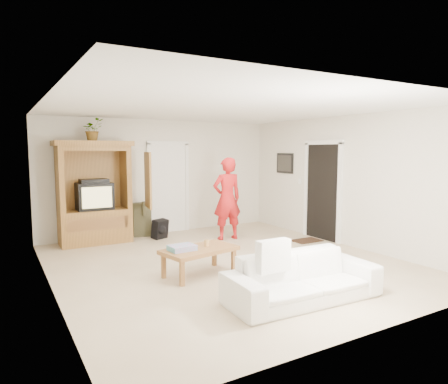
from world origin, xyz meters
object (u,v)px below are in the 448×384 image
at_px(man, 227,199).
at_px(coffee_table, 199,251).
at_px(armoire, 96,199).
at_px(sofa, 303,278).

distance_m(man, coffee_table, 2.59).
xyz_separation_m(man, coffee_table, (-1.63, -1.94, -0.51)).
height_order(armoire, sofa, armoire).
bearing_deg(coffee_table, sofa, -78.24).
bearing_deg(armoire, coffee_table, -73.61).
distance_m(man, sofa, 3.70).
relative_size(armoire, coffee_table, 1.70).
bearing_deg(coffee_table, armoire, 95.05).
relative_size(man, coffee_table, 1.42).
bearing_deg(man, armoire, -17.57).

